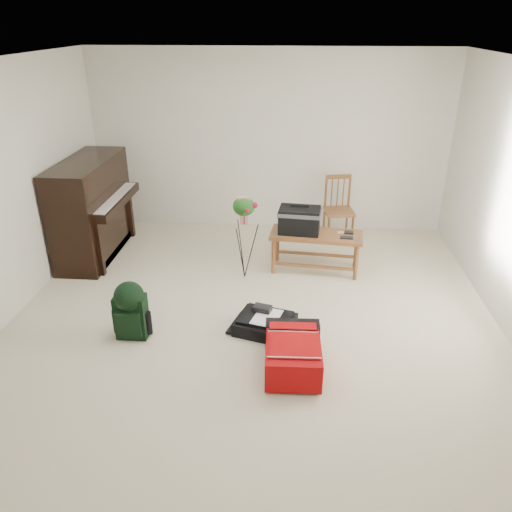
# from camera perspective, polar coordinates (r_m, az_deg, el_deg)

# --- Properties ---
(floor) EXTENTS (5.00, 5.50, 0.01)m
(floor) POSITION_cam_1_polar(r_m,az_deg,el_deg) (5.10, -0.45, -8.13)
(floor) COLOR beige
(floor) RESTS_ON ground
(ceiling) EXTENTS (5.00, 5.50, 0.01)m
(ceiling) POSITION_cam_1_polar(r_m,az_deg,el_deg) (4.25, -0.57, 21.09)
(ceiling) COLOR white
(ceiling) RESTS_ON wall_back
(wall_back) EXTENTS (5.00, 0.04, 2.50)m
(wall_back) POSITION_cam_1_polar(r_m,az_deg,el_deg) (7.16, 1.44, 12.86)
(wall_back) COLOR silver
(wall_back) RESTS_ON floor
(piano) EXTENTS (0.71, 1.50, 1.25)m
(piano) POSITION_cam_1_polar(r_m,az_deg,el_deg) (6.74, -18.16, 4.97)
(piano) COLOR black
(piano) RESTS_ON floor
(bench) EXTENTS (1.13, 0.54, 0.84)m
(bench) POSITION_cam_1_polar(r_m,az_deg,el_deg) (5.99, 5.59, 3.56)
(bench) COLOR brown
(bench) RESTS_ON floor
(dining_chair) EXTENTS (0.44, 0.44, 0.89)m
(dining_chair) POSITION_cam_1_polar(r_m,az_deg,el_deg) (7.03, 9.46, 5.29)
(dining_chair) COLOR brown
(dining_chair) RESTS_ON floor
(red_suitcase) EXTENTS (0.50, 0.72, 0.31)m
(red_suitcase) POSITION_cam_1_polar(r_m,az_deg,el_deg) (4.53, 4.24, -10.68)
(red_suitcase) COLOR #B8070D
(red_suitcase) RESTS_ON floor
(black_duffel) EXTENTS (0.65, 0.58, 0.23)m
(black_duffel) POSITION_cam_1_polar(r_m,az_deg,el_deg) (5.01, 1.06, -7.68)
(black_duffel) COLOR black
(black_duffel) RESTS_ON floor
(green_backpack) EXTENTS (0.30, 0.29, 0.59)m
(green_backpack) POSITION_cam_1_polar(r_m,az_deg,el_deg) (4.95, -14.18, -5.74)
(green_backpack) COLOR black
(green_backpack) RESTS_ON floor
(flower_stand) EXTENTS (0.34, 0.34, 1.04)m
(flower_stand) POSITION_cam_1_polar(r_m,az_deg,el_deg) (5.83, -1.36, 2.09)
(flower_stand) COLOR black
(flower_stand) RESTS_ON floor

